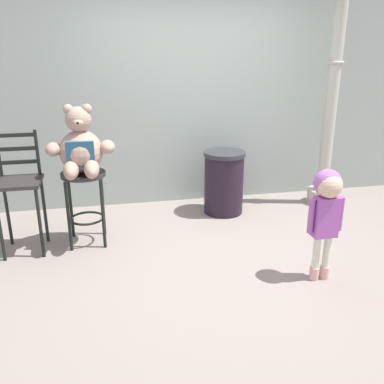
{
  "coord_description": "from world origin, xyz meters",
  "views": [
    {
      "loc": [
        -1.03,
        -3.55,
        1.94
      ],
      "look_at": [
        -0.28,
        0.08,
        0.64
      ],
      "focal_mm": 39.3,
      "sensor_mm": 36.0,
      "label": 1
    }
  ],
  "objects": [
    {
      "name": "lamppost",
      "position": [
        1.67,
        1.15,
        1.22
      ],
      "size": [
        0.36,
        0.36,
        3.04
      ],
      "color": "#B4A497",
      "rests_on": "ground_plane"
    },
    {
      "name": "bar_chair_empty",
      "position": [
        -1.88,
        0.52,
        0.66
      ],
      "size": [
        0.42,
        0.42,
        1.18
      ],
      "color": "#2B2827",
      "rests_on": "ground_plane"
    },
    {
      "name": "ground_plane",
      "position": [
        0.0,
        0.0,
        0.0
      ],
      "size": [
        24.0,
        24.0,
        0.0
      ],
      "primitive_type": "plane",
      "color": "gray"
    },
    {
      "name": "child_walking",
      "position": [
        0.73,
        -0.59,
        0.72
      ],
      "size": [
        0.32,
        0.25,
        0.99
      ],
      "rotation": [
        0.0,
        0.0,
        2.84
      ],
      "color": "#DBA19D",
      "rests_on": "ground_plane"
    },
    {
      "name": "teddy_bear",
      "position": [
        -1.28,
        0.53,
        1.0
      ],
      "size": [
        0.65,
        0.58,
        0.67
      ],
      "color": "tan",
      "rests_on": "bar_stool_with_teddy"
    },
    {
      "name": "building_wall",
      "position": [
        0.0,
        1.76,
        1.75
      ],
      "size": [
        7.01,
        0.3,
        3.49
      ],
      "primitive_type": "cube",
      "color": "#95A39C",
      "rests_on": "ground_plane"
    },
    {
      "name": "trash_bin",
      "position": [
        0.32,
        1.09,
        0.38
      ],
      "size": [
        0.5,
        0.5,
        0.76
      ],
      "color": "black",
      "rests_on": "ground_plane"
    },
    {
      "name": "bar_stool_with_teddy",
      "position": [
        -1.28,
        0.56,
        0.55
      ],
      "size": [
        0.44,
        0.44,
        0.76
      ],
      "color": "#2B2827",
      "rests_on": "ground_plane"
    }
  ]
}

